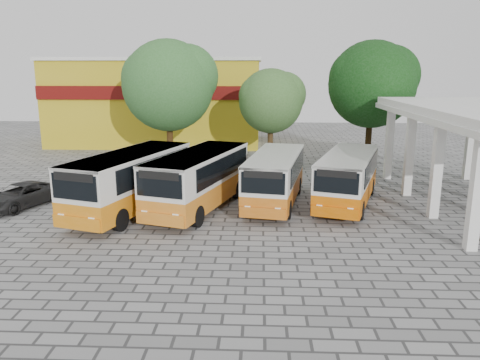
{
  "coord_description": "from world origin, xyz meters",
  "views": [
    {
      "loc": [
        -0.8,
        -20.94,
        7.21
      ],
      "look_at": [
        -1.86,
        3.18,
        1.5
      ],
      "focal_mm": 35.0,
      "sensor_mm": 36.0,
      "label": 1
    }
  ],
  "objects_px": {
    "bus_far_left": "(131,178)",
    "parked_car": "(20,196)",
    "bus_centre_right": "(275,176)",
    "bus_far_right": "(348,176)",
    "bus_centre_left": "(199,177)"
  },
  "relations": [
    {
      "from": "bus_centre_left",
      "to": "parked_car",
      "type": "bearing_deg",
      "value": -162.65
    },
    {
      "from": "bus_far_left",
      "to": "bus_far_right",
      "type": "relative_size",
      "value": 1.1
    },
    {
      "from": "bus_centre_left",
      "to": "bus_far_right",
      "type": "bearing_deg",
      "value": 25.8
    },
    {
      "from": "bus_centre_left",
      "to": "bus_centre_right",
      "type": "bearing_deg",
      "value": 32.62
    },
    {
      "from": "bus_centre_right",
      "to": "bus_far_right",
      "type": "relative_size",
      "value": 0.97
    },
    {
      "from": "bus_far_left",
      "to": "bus_far_right",
      "type": "bearing_deg",
      "value": 26.77
    },
    {
      "from": "bus_far_left",
      "to": "parked_car",
      "type": "height_order",
      "value": "bus_far_left"
    },
    {
      "from": "bus_far_left",
      "to": "parked_car",
      "type": "distance_m",
      "value": 6.36
    },
    {
      "from": "bus_far_left",
      "to": "bus_far_right",
      "type": "height_order",
      "value": "bus_far_left"
    },
    {
      "from": "bus_centre_left",
      "to": "bus_far_right",
      "type": "relative_size",
      "value": 1.07
    },
    {
      "from": "bus_far_right",
      "to": "parked_car",
      "type": "relative_size",
      "value": 1.83
    },
    {
      "from": "bus_far_left",
      "to": "bus_centre_right",
      "type": "relative_size",
      "value": 1.13
    },
    {
      "from": "parked_car",
      "to": "bus_centre_right",
      "type": "bearing_deg",
      "value": 25.38
    },
    {
      "from": "bus_far_left",
      "to": "bus_centre_right",
      "type": "bearing_deg",
      "value": 30.77
    },
    {
      "from": "bus_far_left",
      "to": "parked_car",
      "type": "bearing_deg",
      "value": -168.03
    }
  ]
}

